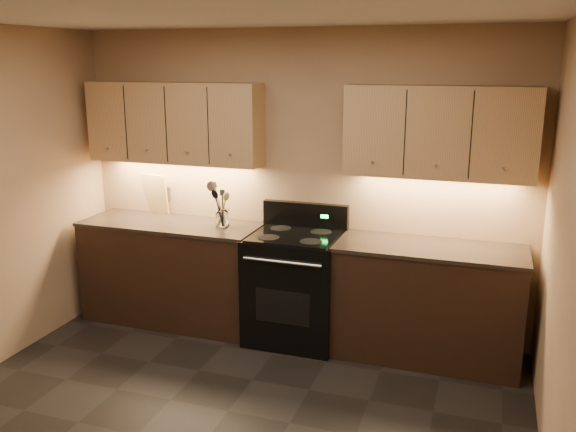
# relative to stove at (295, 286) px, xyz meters

# --- Properties ---
(ceiling) EXTENTS (4.00, 4.00, 0.00)m
(ceiling) POSITION_rel_stove_xyz_m (-0.08, -1.68, 2.12)
(ceiling) COLOR silver
(ceiling) RESTS_ON wall_back
(wall_back) EXTENTS (4.00, 0.04, 2.60)m
(wall_back) POSITION_rel_stove_xyz_m (-0.08, 0.32, 0.82)
(wall_back) COLOR tan
(wall_back) RESTS_ON ground
(counter_left) EXTENTS (1.62, 0.62, 0.93)m
(counter_left) POSITION_rel_stove_xyz_m (-1.18, 0.02, -0.01)
(counter_left) COLOR black
(counter_left) RESTS_ON ground
(counter_right) EXTENTS (1.46, 0.62, 0.93)m
(counter_right) POSITION_rel_stove_xyz_m (1.10, 0.02, -0.01)
(counter_right) COLOR black
(counter_right) RESTS_ON ground
(stove) EXTENTS (0.76, 0.68, 1.14)m
(stove) POSITION_rel_stove_xyz_m (0.00, 0.00, 0.00)
(stove) COLOR black
(stove) RESTS_ON ground
(upper_cab_left) EXTENTS (1.60, 0.30, 0.70)m
(upper_cab_left) POSITION_rel_stove_xyz_m (-1.18, 0.17, 1.32)
(upper_cab_left) COLOR tan
(upper_cab_left) RESTS_ON wall_back
(upper_cab_right) EXTENTS (1.44, 0.30, 0.70)m
(upper_cab_right) POSITION_rel_stove_xyz_m (1.10, 0.17, 1.32)
(upper_cab_right) COLOR tan
(upper_cab_right) RESTS_ON wall_back
(outlet_plate) EXTENTS (0.08, 0.01, 0.12)m
(outlet_plate) POSITION_rel_stove_xyz_m (-1.38, 0.31, 0.64)
(outlet_plate) COLOR #B2B5BA
(outlet_plate) RESTS_ON wall_back
(utensil_crock) EXTENTS (0.16, 0.16, 0.15)m
(utensil_crock) POSITION_rel_stove_xyz_m (-0.69, 0.05, 0.52)
(utensil_crock) COLOR white
(utensil_crock) RESTS_ON counter_left
(cutting_board) EXTENTS (0.30, 0.12, 0.37)m
(cutting_board) POSITION_rel_stove_xyz_m (-1.49, 0.29, 0.63)
(cutting_board) COLOR tan
(cutting_board) RESTS_ON counter_left
(wooden_spoon) EXTENTS (0.14, 0.08, 0.30)m
(wooden_spoon) POSITION_rel_stove_xyz_m (-0.71, 0.05, 0.61)
(wooden_spoon) COLOR tan
(wooden_spoon) RESTS_ON utensil_crock
(black_spoon) EXTENTS (0.09, 0.18, 0.34)m
(black_spoon) POSITION_rel_stove_xyz_m (-0.69, 0.07, 0.63)
(black_spoon) COLOR black
(black_spoon) RESTS_ON utensil_crock
(black_turner) EXTENTS (0.13, 0.17, 0.33)m
(black_turner) POSITION_rel_stove_xyz_m (-0.67, 0.03, 0.63)
(black_turner) COLOR black
(black_turner) RESTS_ON utensil_crock
(steel_spatula) EXTENTS (0.20, 0.13, 0.41)m
(steel_spatula) POSITION_rel_stove_xyz_m (-0.66, 0.05, 0.67)
(steel_spatula) COLOR silver
(steel_spatula) RESTS_ON utensil_crock
(steel_skimmer) EXTENTS (0.25, 0.13, 0.39)m
(steel_skimmer) POSITION_rel_stove_xyz_m (-0.65, 0.05, 0.66)
(steel_skimmer) COLOR silver
(steel_skimmer) RESTS_ON utensil_crock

